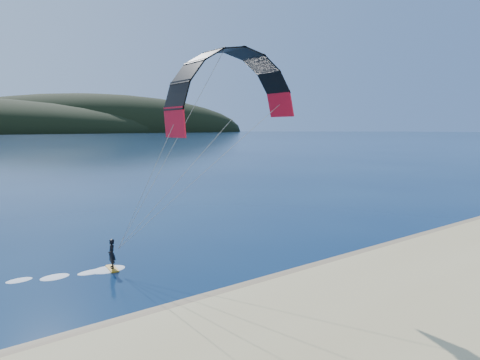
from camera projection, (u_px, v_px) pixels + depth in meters
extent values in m
plane|color=#081D3E|center=(309.00, 330.00, 17.41)|extent=(1800.00, 1800.00, 0.00)
cube|color=#846A4C|center=(243.00, 294.00, 20.97)|extent=(220.00, 2.50, 0.10)
ellipsoid|color=black|center=(106.00, 132.00, 774.35)|extent=(600.00, 240.00, 140.00)
cube|color=orange|center=(112.00, 268.00, 24.85)|extent=(0.60, 1.46, 0.08)
imported|color=black|center=(112.00, 254.00, 24.74)|extent=(0.48, 0.68, 1.75)
cylinder|color=gray|center=(174.00, 185.00, 24.06)|extent=(0.02, 0.02, 10.21)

